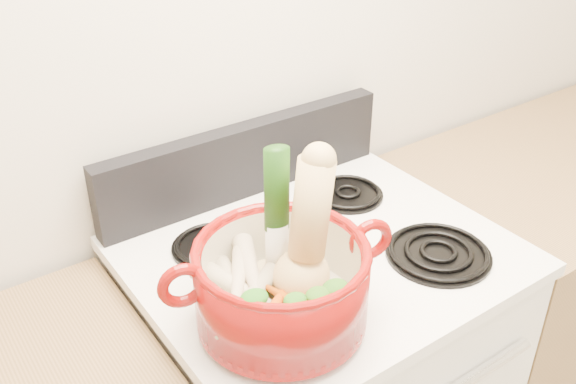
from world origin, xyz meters
TOP-DOWN VIEW (x-y plane):
  - wall_back at (0.00, 1.75)m, footprint 3.50×0.02m
  - cooktop at (0.00, 1.40)m, footprint 0.78×0.67m
  - control_backsplash at (0.00, 1.70)m, footprint 0.76×0.05m
  - counter_right at (1.07, 1.40)m, footprint 1.36×0.65m
  - burner_front_left at (-0.19, 1.24)m, footprint 0.22×0.22m
  - burner_front_right at (0.19, 1.24)m, footprint 0.22×0.22m
  - burner_back_left at (-0.19, 1.54)m, footprint 0.17×0.17m
  - burner_back_right at (0.19, 1.54)m, footprint 0.17×0.17m
  - dutch_oven at (-0.20, 1.26)m, footprint 0.37×0.37m
  - pot_handle_left at (-0.37, 1.30)m, footprint 0.09×0.04m
  - pot_handle_right at (-0.03, 1.22)m, footprint 0.09×0.04m
  - squash at (-0.16, 1.25)m, footprint 0.18×0.15m
  - leek at (-0.17, 1.31)m, footprint 0.06×0.06m
  - ginger at (-0.20, 1.32)m, footprint 0.09×0.07m
  - parsnip_0 at (-0.27, 1.27)m, footprint 0.14×0.19m
  - parsnip_1 at (-0.26, 1.30)m, footprint 0.05×0.19m
  - parsnip_2 at (-0.26, 1.29)m, footprint 0.13×0.22m
  - parsnip_3 at (-0.27, 1.26)m, footprint 0.18×0.10m
  - parsnip_4 at (-0.27, 1.29)m, footprint 0.15×0.18m
  - parsnip_5 at (-0.24, 1.29)m, footprint 0.12×0.22m
  - carrot_0 at (-0.19, 1.20)m, footprint 0.09×0.16m
  - carrot_1 at (-0.25, 1.20)m, footprint 0.05×0.14m
  - carrot_2 at (-0.18, 1.20)m, footprint 0.05×0.17m
  - carrot_3 at (-0.25, 1.21)m, footprint 0.15×0.11m
  - carrot_4 at (-0.21, 1.19)m, footprint 0.08×0.17m

SIDE VIEW (x-z plane):
  - counter_right at x=1.07m, z-range 0.00..0.90m
  - cooktop at x=0.00m, z-range 0.92..0.95m
  - burner_front_left at x=-0.19m, z-range 0.95..0.97m
  - burner_front_right at x=0.19m, z-range 0.95..0.97m
  - burner_back_left at x=-0.19m, z-range 0.95..0.97m
  - burner_back_right at x=0.19m, z-range 0.95..0.97m
  - carrot_1 at x=-0.25m, z-range 1.00..1.04m
  - carrot_0 at x=-0.19m, z-range 1.00..1.04m
  - ginger at x=-0.20m, z-range 1.00..1.05m
  - parsnip_0 at x=-0.27m, z-range 1.00..1.05m
  - parsnip_1 at x=-0.26m, z-range 1.00..1.05m
  - carrot_2 at x=-0.18m, z-range 1.01..1.06m
  - parsnip_2 at x=-0.26m, z-range 1.00..1.07m
  - carrot_3 at x=-0.25m, z-range 1.02..1.06m
  - control_backsplash at x=0.00m, z-range 0.95..1.13m
  - carrot_4 at x=-0.21m, z-range 1.02..1.06m
  - parsnip_3 at x=-0.27m, z-range 1.01..1.07m
  - dutch_oven at x=-0.20m, z-range 0.97..1.12m
  - parsnip_4 at x=-0.27m, z-range 1.02..1.07m
  - parsnip_5 at x=-0.24m, z-range 1.02..1.08m
  - pot_handle_left at x=-0.37m, z-range 1.05..1.14m
  - pot_handle_right at x=-0.03m, z-range 1.05..1.14m
  - squash at x=-0.16m, z-range 0.99..1.28m
  - leek at x=-0.17m, z-range 1.00..1.30m
  - wall_back at x=0.00m, z-range 0.00..2.60m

